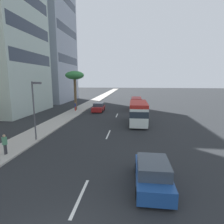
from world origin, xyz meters
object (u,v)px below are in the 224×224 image
Objects in this scene: pedestrian_near_lamp at (75,106)px; street_lamp at (35,103)px; minibus_lead at (138,112)px; car_second at (99,107)px; pedestrian_by_tree at (5,143)px; palm_tree at (75,77)px; car_third at (153,174)px; van_fourth at (136,103)px.

street_lamp reaches higher than pedestrian_near_lamp.
minibus_lead is 11.75m from car_second.
street_lamp reaches higher than car_second.
pedestrian_near_lamp is at bearing 37.52° from pedestrian_by_tree.
palm_tree is (1.19, 0.31, 5.52)m from pedestrian_near_lamp.
pedestrian_by_tree reaches higher than car_third.
car_third is at bearing -122.25° from street_lamp.
car_second is at bearing -96.84° from palm_tree.
van_fourth is at bearing 78.66° from pedestrian_near_lamp.
pedestrian_near_lamp is at bearing 53.31° from minibus_lead.
van_fourth is 12.04m from pedestrian_near_lamp.
pedestrian_by_tree is at bearing 170.11° from street_lamp.
car_third is 26.98m from van_fourth.
minibus_lead reaches higher than pedestrian_by_tree.
minibus_lead is 4.03× the size of pedestrian_near_lamp.
car_third is at bearing -153.52° from palm_tree.
van_fourth is 3.31× the size of pedestrian_by_tree.
car_third is 2.63× the size of pedestrian_by_tree.
car_third is at bearing -178.45° from minibus_lead.
car_third is at bearing -1.50° from pedestrian_near_lamp.
car_third is 0.80× the size of van_fourth.
pedestrian_by_tree reaches higher than pedestrian_near_lamp.
van_fourth is 13.10m from palm_tree.
pedestrian_by_tree is (-24.03, 10.70, -0.35)m from van_fourth.
street_lamp reaches higher than car_third.
car_second is 7.75m from van_fourth.
minibus_lead is 14.83m from car_third.
palm_tree is 1.31× the size of street_lamp.
pedestrian_near_lamp is at bearing -165.58° from palm_tree.
car_third is 26.28m from pedestrian_near_lamp.
palm_tree is at bearing 5.55° from street_lamp.
van_fourth reaches higher than car_third.
pedestrian_near_lamp is 0.22× the size of palm_tree.
street_lamp is (-16.77, -1.44, 2.71)m from pedestrian_near_lamp.
palm_tree is 18.27m from street_lamp.
car_third is 28.09m from palm_tree.
pedestrian_by_tree is at bearing -177.09° from palm_tree.
car_second is at bearing 37.92° from minibus_lead.
palm_tree reaches higher than pedestrian_near_lamp.
car_second is at bearing 69.78° from pedestrian_near_lamp.
minibus_lead is 13.16m from street_lamp.
pedestrian_near_lamp is (-3.56, 11.50, -0.35)m from van_fourth.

